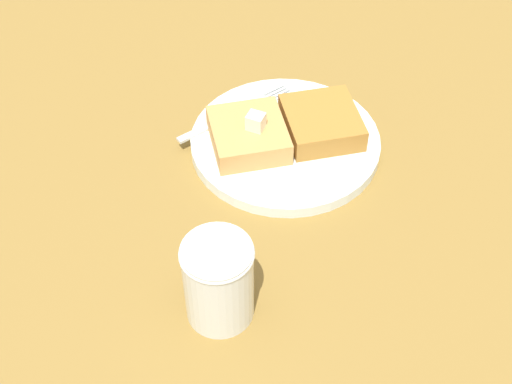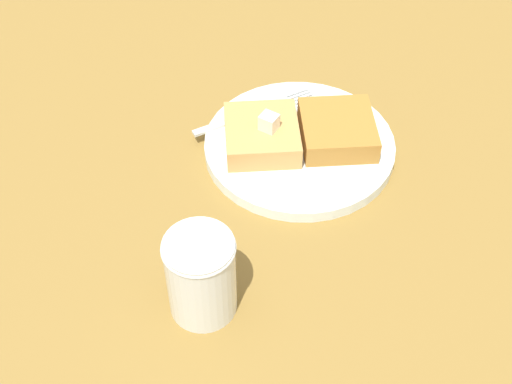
{
  "view_description": "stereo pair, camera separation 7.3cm",
  "coord_description": "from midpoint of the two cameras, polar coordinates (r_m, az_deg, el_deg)",
  "views": [
    {
      "loc": [
        -19.73,
        -53.07,
        60.03
      ],
      "look_at": [
        0.95,
        -8.17,
        6.4
      ],
      "focal_mm": 50.0,
      "sensor_mm": 36.0,
      "label": 1
    },
    {
      "loc": [
        -12.9,
        -55.62,
        60.03
      ],
      "look_at": [
        0.95,
        -8.17,
        6.4
      ],
      "focal_mm": 50.0,
      "sensor_mm": 36.0,
      "label": 2
    }
  ],
  "objects": [
    {
      "name": "butter_pat_primary",
      "position": [
        0.8,
        -2.65,
        5.53
      ],
      "size": [
        2.53,
        2.55,
        1.89
      ],
      "primitive_type": "cube",
      "rotation": [
        0.0,
        0.0,
        2.3
      ],
      "color": "#F1E8CA",
      "rests_on": "toast_slice_left"
    },
    {
      "name": "plate",
      "position": [
        0.83,
        -0.14,
        3.89
      ],
      "size": [
        22.11,
        22.11,
        1.45
      ],
      "color": "white",
      "rests_on": "table_surface"
    },
    {
      "name": "toast_slice_middle",
      "position": [
        0.83,
        2.84,
        5.35
      ],
      "size": [
        9.99,
        10.43,
        2.8
      ],
      "primitive_type": "cube",
      "rotation": [
        0.0,
        0.0,
        -0.21
      ],
      "color": "#A7702C",
      "rests_on": "plate"
    },
    {
      "name": "table_surface",
      "position": [
        0.82,
        -5.55,
        0.89
      ],
      "size": [
        117.57,
        117.57,
        1.9
      ],
      "primitive_type": "cube",
      "color": "olive",
      "rests_on": "ground"
    },
    {
      "name": "toast_slice_left",
      "position": [
        0.81,
        -3.17,
        4.45
      ],
      "size": [
        9.99,
        10.43,
        2.8
      ],
      "primitive_type": "cube",
      "rotation": [
        0.0,
        0.0,
        -0.21
      ],
      "color": "tan",
      "rests_on": "plate"
    },
    {
      "name": "syrup_jar",
      "position": [
        0.66,
        -6.18,
        -7.53
      ],
      "size": [
        6.74,
        6.74,
        9.35
      ],
      "color": "#351906",
      "rests_on": "table_surface"
    },
    {
      "name": "fork",
      "position": [
        0.86,
        -3.54,
        6.4
      ],
      "size": [
        15.97,
        4.57,
        0.36
      ],
      "color": "silver",
      "rests_on": "plate"
    }
  ]
}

